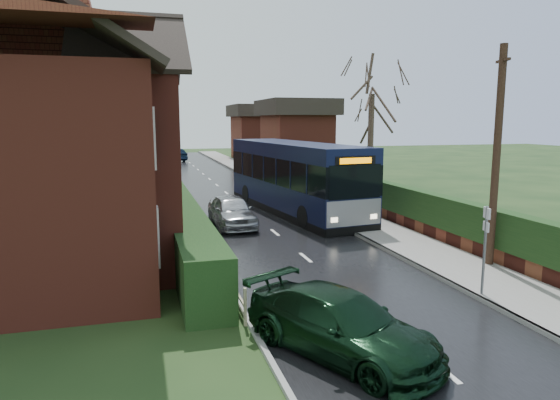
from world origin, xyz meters
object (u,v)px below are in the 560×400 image
object	(u,v)px
bus	(294,178)
bus_stop_sign	(485,239)
brick_house	(32,129)
telegraph_pole	(496,158)
car_green	(341,324)
car_silver	(232,211)

from	to	relation	value
bus	bus_stop_sign	bearing A→B (deg)	-93.18
brick_house	telegraph_pole	bearing A→B (deg)	-21.20
bus_stop_sign	telegraph_pole	world-z (taller)	telegraph_pole
car_green	car_silver	bearing A→B (deg)	61.96
bus	telegraph_pole	world-z (taller)	telegraph_pole
bus	car_silver	world-z (taller)	bus
bus	bus_stop_sign	world-z (taller)	bus
brick_house	car_green	distance (m)	12.59
brick_house	car_green	size ratio (longest dim) A/B	3.34
car_green	telegraph_pole	xyz separation A→B (m)	(6.88, 4.24, 2.87)
bus	car_green	distance (m)	15.76
bus_stop_sign	car_green	bearing A→B (deg)	-140.39
car_green	telegraph_pole	world-z (taller)	telegraph_pole
brick_house	bus_stop_sign	world-z (taller)	brick_house
car_silver	telegraph_pole	bearing A→B (deg)	-53.64
brick_house	car_silver	size ratio (longest dim) A/B	3.55
bus_stop_sign	car_silver	bearing A→B (deg)	131.59
telegraph_pole	bus_stop_sign	bearing A→B (deg)	-115.58
telegraph_pole	car_silver	bearing A→B (deg)	144.88
brick_house	bus_stop_sign	xyz separation A→B (m)	(11.93, -7.78, -2.74)
car_silver	bus_stop_sign	size ratio (longest dim) A/B	1.65
brick_house	car_silver	xyz separation A→B (m)	(7.23, 2.99, -3.67)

